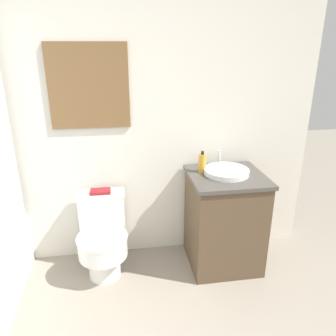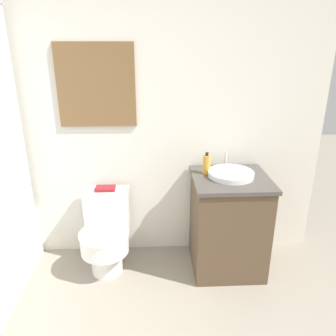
# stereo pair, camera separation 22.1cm
# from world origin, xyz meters

# --- Properties ---
(wall_back) EXTENTS (3.48, 0.07, 2.50)m
(wall_back) POSITION_xyz_m (-0.00, 2.26, 1.25)
(wall_back) COLOR silver
(wall_back) RESTS_ON ground_plane
(toilet) EXTENTS (0.38, 0.50, 0.63)m
(toilet) POSITION_xyz_m (-0.02, 1.97, 0.31)
(toilet) COLOR white
(toilet) RESTS_ON ground_plane
(vanity) EXTENTS (0.57, 0.54, 0.78)m
(vanity) POSITION_xyz_m (0.95, 1.95, 0.39)
(vanity) COLOR brown
(vanity) RESTS_ON ground_plane
(sink) EXTENTS (0.34, 0.38, 0.13)m
(sink) POSITION_xyz_m (0.95, 1.97, 0.80)
(sink) COLOR white
(sink) RESTS_ON vanity
(soap_bottle) EXTENTS (0.06, 0.06, 0.17)m
(soap_bottle) POSITION_xyz_m (0.77, 2.04, 0.86)
(soap_bottle) COLOR gold
(soap_bottle) RESTS_ON vanity
(book_on_tank) EXTENTS (0.16, 0.10, 0.02)m
(book_on_tank) POSITION_xyz_m (-0.02, 2.10, 0.65)
(book_on_tank) COLOR maroon
(book_on_tank) RESTS_ON toilet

